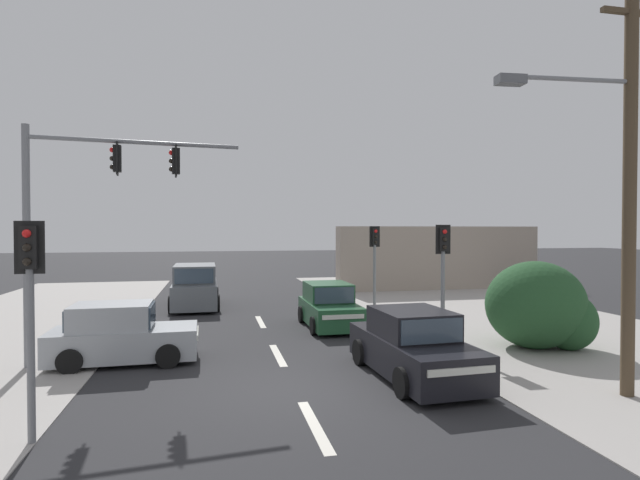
# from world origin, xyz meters

# --- Properties ---
(ground_plane) EXTENTS (140.00, 140.00, 0.00)m
(ground_plane) POSITION_xyz_m (0.00, 0.00, 0.00)
(ground_plane) COLOR #28282B
(lane_dash_near) EXTENTS (0.20, 2.40, 0.01)m
(lane_dash_near) POSITION_xyz_m (0.00, -2.00, 0.00)
(lane_dash_near) COLOR silver
(lane_dash_near) RESTS_ON ground
(lane_dash_mid) EXTENTS (0.20, 2.40, 0.01)m
(lane_dash_mid) POSITION_xyz_m (0.00, 3.00, 0.00)
(lane_dash_mid) COLOR silver
(lane_dash_mid) RESTS_ON ground
(lane_dash_far) EXTENTS (0.20, 2.40, 0.01)m
(lane_dash_far) POSITION_xyz_m (0.00, 8.00, 0.00)
(lane_dash_far) COLOR silver
(lane_dash_far) RESTS_ON ground
(kerb_right_verge) EXTENTS (10.00, 44.00, 0.02)m
(kerb_right_verge) POSITION_xyz_m (9.00, 2.00, 0.01)
(kerb_right_verge) COLOR #A39E99
(kerb_right_verge) RESTS_ON ground
(utility_pole_foreground_right) EXTENTS (3.78, 0.49, 8.90)m
(utility_pole_foreground_right) POSITION_xyz_m (6.41, -1.86, 4.81)
(utility_pole_foreground_right) COLOR #4C3D2B
(utility_pole_foreground_right) RESTS_ON ground
(traffic_signal_mast) EXTENTS (5.26, 0.72, 6.00)m
(traffic_signal_mast) POSITION_xyz_m (-4.90, 3.17, 4.15)
(traffic_signal_mast) COLOR slate
(traffic_signal_mast) RESTS_ON ground
(pedestal_signal_right_kerb) EXTENTS (0.44, 0.29, 3.56)m
(pedestal_signal_right_kerb) POSITION_xyz_m (4.75, 2.78, 2.42)
(pedestal_signal_right_kerb) COLOR slate
(pedestal_signal_right_kerb) RESTS_ON ground
(pedestal_signal_left_kerb) EXTENTS (0.44, 0.29, 3.56)m
(pedestal_signal_left_kerb) POSITION_xyz_m (-4.56, -1.78, 2.42)
(pedestal_signal_left_kerb) COLOR slate
(pedestal_signal_left_kerb) RESTS_ON ground
(pedestal_signal_far_median) EXTENTS (0.44, 0.30, 3.56)m
(pedestal_signal_far_median) POSITION_xyz_m (4.70, 8.80, 2.42)
(pedestal_signal_far_median) COLOR slate
(pedestal_signal_far_median) RESTS_ON ground
(roadside_bush) EXTENTS (3.00, 2.57, 2.52)m
(roadside_bush) POSITION_xyz_m (7.50, 2.16, 1.18)
(roadside_bush) COLOR #234C28
(roadside_bush) RESTS_ON ground
(shopfront_wall_far) EXTENTS (12.00, 1.00, 3.60)m
(shopfront_wall_far) POSITION_xyz_m (11.00, 16.00, 1.80)
(shopfront_wall_far) COLOR #A39384
(shopfront_wall_far) RESTS_ON ground
(hatchback_receding_far) EXTENTS (1.79, 3.64, 1.53)m
(hatchback_receding_far) POSITION_xyz_m (2.27, 6.53, 0.70)
(hatchback_receding_far) COLOR #235633
(hatchback_receding_far) RESTS_ON ground
(suv_kerbside_parked) EXTENTS (2.09, 4.56, 1.90)m
(suv_kerbside_parked) POSITION_xyz_m (-2.48, 12.01, 0.88)
(suv_kerbside_parked) COLOR slate
(suv_kerbside_parked) RESTS_ON ground
(sedan_crossing_left) EXTENTS (2.04, 4.31, 1.56)m
(sedan_crossing_left) POSITION_xyz_m (2.81, 0.33, 0.70)
(sedan_crossing_left) COLOR black
(sedan_crossing_left) RESTS_ON ground
(hatchback_oncoming_mid) EXTENTS (3.67, 1.83, 1.53)m
(hatchback_oncoming_mid) POSITION_xyz_m (-4.03, 3.07, 0.70)
(hatchback_oncoming_mid) COLOR #A3A8AD
(hatchback_oncoming_mid) RESTS_ON ground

